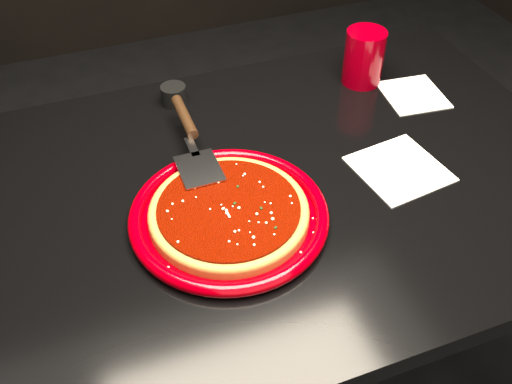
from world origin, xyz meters
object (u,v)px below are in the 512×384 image
table (270,302)px  pizza_server (192,139)px  ramekin (174,95)px  cup (364,57)px  plate (229,215)px

table → pizza_server: size_ratio=3.86×
pizza_server → ramekin: pizza_server is taller
cup → ramekin: 0.42m
pizza_server → plate: bearing=-87.0°
table → pizza_server: pizza_server is taller
table → cup: (0.31, 0.24, 0.44)m
table → ramekin: size_ratio=22.40×
plate → pizza_server: pizza_server is taller
pizza_server → ramekin: bearing=86.8°
table → pizza_server: bearing=134.5°
plate → pizza_server: bearing=92.9°
table → pizza_server: 0.45m
plate → ramekin: bearing=89.7°
cup → pizza_server: bearing=-163.7°
pizza_server → cup: 0.44m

